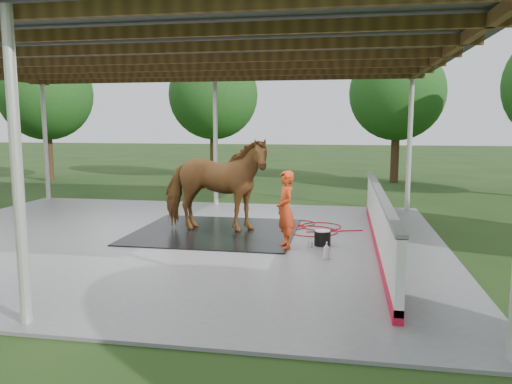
% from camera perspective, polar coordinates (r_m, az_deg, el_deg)
% --- Properties ---
extents(ground, '(100.00, 100.00, 0.00)m').
position_cam_1_polar(ground, '(11.11, -10.74, -5.47)').
color(ground, '#1E3814').
extents(concrete_slab, '(12.00, 10.00, 0.05)m').
position_cam_1_polar(concrete_slab, '(11.11, -10.74, -5.34)').
color(concrete_slab, slate).
rests_on(concrete_slab, ground).
extents(pavilion_structure, '(12.60, 10.60, 4.05)m').
position_cam_1_polar(pavilion_structure, '(10.91, -11.29, 15.24)').
color(pavilion_structure, beige).
rests_on(pavilion_structure, ground).
extents(dasher_board, '(0.16, 8.00, 1.15)m').
position_cam_1_polar(dasher_board, '(10.30, 13.87, -3.24)').
color(dasher_board, '#B80F29').
rests_on(dasher_board, concrete_slab).
extents(tree_belt, '(28.00, 28.00, 5.80)m').
position_cam_1_polar(tree_belt, '(11.63, -8.19, 13.96)').
color(tree_belt, '#382314').
rests_on(tree_belt, ground).
extents(rubber_mat, '(3.64, 3.41, 0.03)m').
position_cam_1_polar(rubber_mat, '(11.56, -4.66, -4.51)').
color(rubber_mat, black).
rests_on(rubber_mat, concrete_slab).
extents(horse, '(2.53, 1.16, 2.14)m').
position_cam_1_polar(horse, '(11.38, -4.72, 0.82)').
color(horse, brown).
rests_on(horse, rubber_mat).
extents(handler, '(0.57, 0.67, 1.56)m').
position_cam_1_polar(handler, '(9.94, 3.40, -2.04)').
color(handler, red).
rests_on(handler, concrete_slab).
extents(wash_bucket, '(0.34, 0.34, 0.31)m').
position_cam_1_polar(wash_bucket, '(10.34, 7.60, -5.20)').
color(wash_bucket, black).
rests_on(wash_bucket, concrete_slab).
extents(soap_bottle_a, '(0.13, 0.13, 0.32)m').
position_cam_1_polar(soap_bottle_a, '(9.34, 8.07, -6.64)').
color(soap_bottle_a, silver).
rests_on(soap_bottle_a, concrete_slab).
extents(soap_bottle_b, '(0.11, 0.11, 0.19)m').
position_cam_1_polar(soap_bottle_b, '(10.19, 6.20, -5.75)').
color(soap_bottle_b, '#338CD8').
rests_on(soap_bottle_b, concrete_slab).
extents(hose_coil, '(1.90, 1.83, 0.02)m').
position_cam_1_polar(hose_coil, '(12.01, 6.32, -4.08)').
color(hose_coil, red).
rests_on(hose_coil, concrete_slab).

